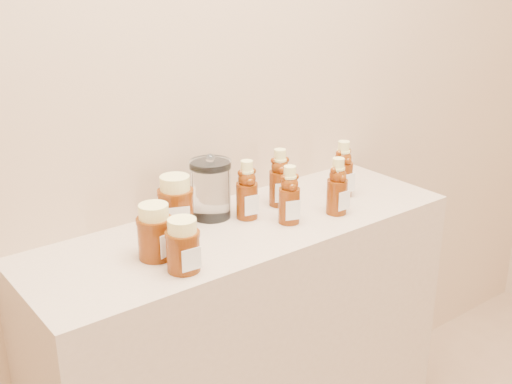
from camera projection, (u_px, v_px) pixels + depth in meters
wall_back at (199, 45)px, 1.70m from camera, size 3.50×0.02×2.70m
display_table at (246, 366)px, 1.87m from camera, size 1.20×0.40×0.90m
bear_bottle_back_left at (247, 186)px, 1.72m from camera, size 0.07×0.07×0.19m
bear_bottle_back_mid at (280, 174)px, 1.81m from camera, size 0.08×0.08×0.19m
bear_bottle_back_right at (343, 165)px, 1.88m from camera, size 0.07×0.07×0.19m
bear_bottle_front_left at (289, 191)px, 1.69m from camera, size 0.08×0.08×0.18m
bear_bottle_front_right at (337, 182)px, 1.75m from camera, size 0.06×0.06×0.18m
honey_jar_left at (155, 231)px, 1.51m from camera, size 0.11×0.11×0.14m
honey_jar_back at (176, 203)px, 1.65m from camera, size 0.12×0.12×0.15m
honey_jar_front at (183, 245)px, 1.45m from camera, size 0.09×0.09×0.13m
glass_canister at (211, 187)px, 1.73m from camera, size 0.14×0.14×0.17m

